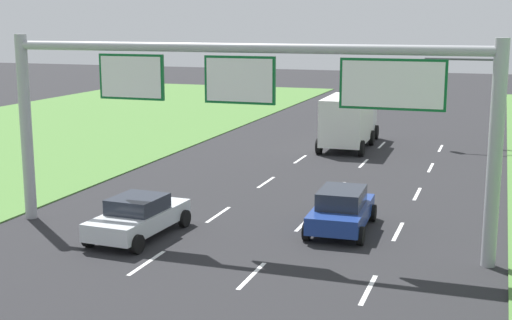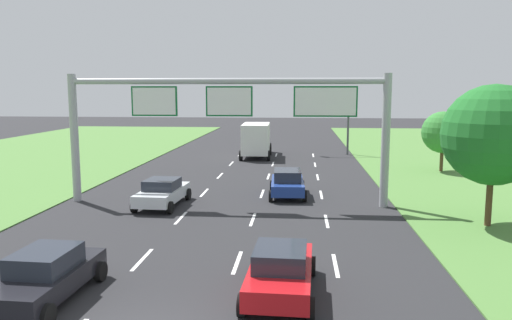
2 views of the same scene
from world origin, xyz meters
name	(u,v)px [view 1 (image 1 of 2)]	position (x,y,z in m)	size (l,w,h in m)	color
lane_dashes_inner_left	(96,297)	(-1.75, 9.00, 0.00)	(0.14, 56.40, 0.01)	white
lane_dashes_inner_right	(214,314)	(1.75, 9.00, 0.00)	(0.14, 56.40, 0.01)	white
car_near_red	(139,216)	(-3.32, 14.42, 0.74)	(2.30, 4.50, 1.45)	silver
car_far_ahead	(341,209)	(3.26, 17.50, 0.78)	(2.24, 4.23, 1.54)	navy
box_truck	(350,119)	(-0.03, 34.76, 1.68)	(2.82, 7.36, 3.11)	silver
sign_gantry	(242,98)	(0.28, 15.22, 4.94)	(17.24, 0.44, 7.00)	#9EA0A5
traffic_light_mast	(468,83)	(6.59, 36.72, 3.87)	(4.76, 0.49, 5.60)	#47494F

